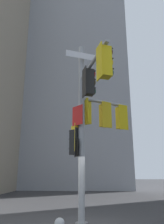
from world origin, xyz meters
name	(u,v)px	position (x,y,z in m)	size (l,w,h in m)	color
building_mid_block	(69,36)	(-3.69, 24.49, 24.98)	(17.01, 17.01, 49.96)	#9399A3
signal_pole_assembly	(90,117)	(0.35, -0.14, 4.08)	(2.66, 4.21, 7.33)	#9EA0A3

